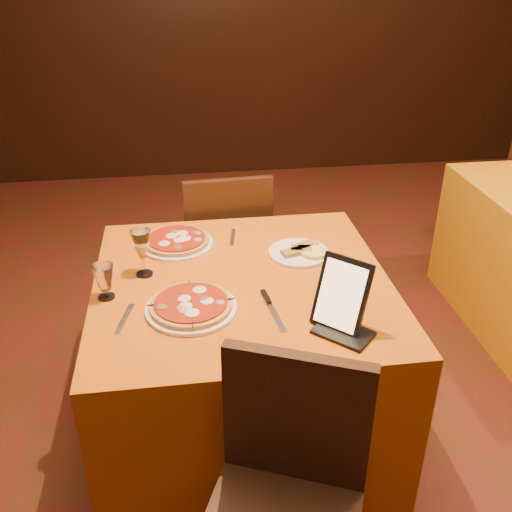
{
  "coord_description": "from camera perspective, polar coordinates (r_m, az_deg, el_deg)",
  "views": [
    {
      "loc": [
        -0.77,
        -1.52,
        1.85
      ],
      "look_at": [
        -0.52,
        0.28,
        0.86
      ],
      "focal_mm": 40.0,
      "sensor_mm": 36.0,
      "label": 1
    }
  ],
  "objects": [
    {
      "name": "floor",
      "position": [
        2.52,
        13.61,
        -19.93
      ],
      "size": [
        6.0,
        7.0,
        0.01
      ],
      "primitive_type": "cube",
      "color": "#5E2D19",
      "rests_on": "ground"
    },
    {
      "name": "wall_back",
      "position": [
        5.1,
        0.9,
        23.54
      ],
      "size": [
        6.0,
        0.01,
        2.8
      ],
      "primitive_type": "cube",
      "color": "black",
      "rests_on": "floor"
    },
    {
      "name": "main_table",
      "position": [
        2.35,
        -1.3,
        -10.28
      ],
      "size": [
        1.1,
        1.1,
        0.75
      ],
      "primitive_type": "cube",
      "color": "#C15C0C",
      "rests_on": "floor"
    },
    {
      "name": "chair_main_far",
      "position": [
        2.99,
        -3.17,
        0.78
      ],
      "size": [
        0.47,
        0.47,
        0.91
      ],
      "primitive_type": null,
      "rotation": [
        0.0,
        0.0,
        3.2
      ],
      "color": "black",
      "rests_on": "floor"
    },
    {
      "name": "chair_side_far",
      "position": [
        4.07,
        23.27,
        6.18
      ],
      "size": [
        0.57,
        0.57,
        0.91
      ],
      "primitive_type": null,
      "rotation": [
        0.0,
        0.0,
        3.47
      ],
      "color": "black",
      "rests_on": "floor"
    },
    {
      "name": "pizza_near",
      "position": [
        1.97,
        -6.5,
        -5.04
      ],
      "size": [
        0.32,
        0.32,
        0.03
      ],
      "rotation": [
        0.0,
        0.0,
        0.05
      ],
      "color": "white",
      "rests_on": "main_table"
    },
    {
      "name": "pizza_far",
      "position": [
        2.4,
        -7.95,
        1.39
      ],
      "size": [
        0.3,
        0.3,
        0.03
      ],
      "rotation": [
        0.0,
        0.0,
        0.37
      ],
      "color": "white",
      "rests_on": "main_table"
    },
    {
      "name": "cutlet_dish",
      "position": [
        2.31,
        4.3,
        0.44
      ],
      "size": [
        0.25,
        0.25,
        0.03
      ],
      "rotation": [
        0.0,
        0.0,
        -0.43
      ],
      "color": "white",
      "rests_on": "main_table"
    },
    {
      "name": "wine_glass",
      "position": [
        2.17,
        -11.31,
        0.33
      ],
      "size": [
        0.07,
        0.07,
        0.19
      ],
      "primitive_type": null,
      "rotation": [
        0.0,
        0.0,
        -0.05
      ],
      "color": "#F2E189",
      "rests_on": "main_table"
    },
    {
      "name": "water_glass",
      "position": [
        2.07,
        -14.92,
        -2.52
      ],
      "size": [
        0.1,
        0.1,
        0.13
      ],
      "primitive_type": null,
      "rotation": [
        0.0,
        0.0,
        0.4
      ],
      "color": "white",
      "rests_on": "main_table"
    },
    {
      "name": "tablet",
      "position": [
        1.85,
        8.56,
        -3.82
      ],
      "size": [
        0.19,
        0.19,
        0.23
      ],
      "primitive_type": "cube",
      "rotation": [
        -0.35,
        0.0,
        -0.76
      ],
      "color": "black",
      "rests_on": "main_table"
    },
    {
      "name": "knife",
      "position": [
        1.96,
        1.71,
        -5.55
      ],
      "size": [
        0.05,
        0.25,
        0.01
      ],
      "primitive_type": "cube",
      "rotation": [
        0.0,
        0.0,
        1.7
      ],
      "color": "silver",
      "rests_on": "main_table"
    },
    {
      "name": "fork_near",
      "position": [
        1.97,
        -12.99,
        -6.11
      ],
      "size": [
        0.06,
        0.17,
        0.01
      ],
      "primitive_type": "cube",
      "rotation": [
        0.0,
        0.0,
        1.33
      ],
      "color": "#B0AFB6",
      "rests_on": "main_table"
    },
    {
      "name": "fork_far",
      "position": [
        2.44,
        -2.34,
        1.88
      ],
      "size": [
        0.04,
        0.16,
        0.01
      ],
      "primitive_type": "cube",
      "rotation": [
        0.0,
        0.0,
        1.41
      ],
      "color": "#B5B6BC",
      "rests_on": "main_table"
    }
  ]
}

